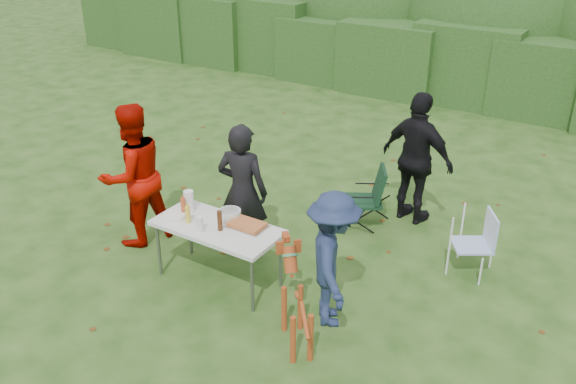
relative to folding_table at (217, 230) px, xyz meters
The scene contains 20 objects.
ground 0.78m from the folding_table, 36.80° to the left, with size 80.00×80.00×0.00m, color #1E4211.
hedge_row 8.23m from the folding_table, 87.89° to the left, with size 22.00×1.40×1.70m, color #23471C.
shrub_backdrop 9.87m from the folding_table, 88.23° to the left, with size 20.00×2.60×3.20m, color #3D6628.
folding_table is the anchor object (origin of this frame).
person_cook 0.68m from the folding_table, 99.08° to the left, with size 0.64×0.42×1.75m, color black.
person_red_jacket 1.50m from the folding_table, behind, with size 0.91×0.71×1.88m, color #A80A00.
person_black_puffy 2.97m from the folding_table, 62.86° to the left, with size 1.08×0.45×1.85m, color black.
child 1.48m from the folding_table, ahead, with size 0.98×0.56×1.52m, color navy.
dog 1.48m from the folding_table, 19.61° to the right, with size 0.99×0.39×0.94m, color #9C3E1A, non-canonical shape.
camping_chair 2.26m from the folding_table, 67.69° to the left, with size 0.55×0.55×0.88m, color black, non-canonical shape.
lawn_chair 3.03m from the folding_table, 36.01° to the left, with size 0.47×0.47×0.80m, color #5884E6, non-canonical shape.
food_tray 0.35m from the folding_table, 27.33° to the left, with size 0.45×0.30×0.02m, color #B7B7BA.
focaccia_bread 0.36m from the folding_table, 27.33° to the left, with size 0.40×0.26×0.04m, color #BF6935.
mustard_bottle 0.38m from the folding_table, 161.66° to the right, with size 0.06×0.06×0.20m, color gold.
ketchup_bottle 0.51m from the folding_table, behind, with size 0.06×0.06×0.22m, color #BB4925.
beer_bottle 0.20m from the folding_table, 31.11° to the right, with size 0.06×0.06×0.24m, color #47230F.
paper_towel_roll 0.55m from the folding_table, 167.20° to the left, with size 0.12×0.12×0.26m, color white.
cup_stack 0.26m from the folding_table, 111.97° to the right, with size 0.08×0.08×0.18m, color white.
pasta_bowl 0.25m from the folding_table, 86.75° to the left, with size 0.26×0.26×0.10m, color silver.
plate_stack 0.54m from the folding_table, 166.87° to the right, with size 0.24×0.24×0.05m, color white.
Camera 1 is at (3.62, -4.90, 4.17)m, focal length 38.00 mm.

